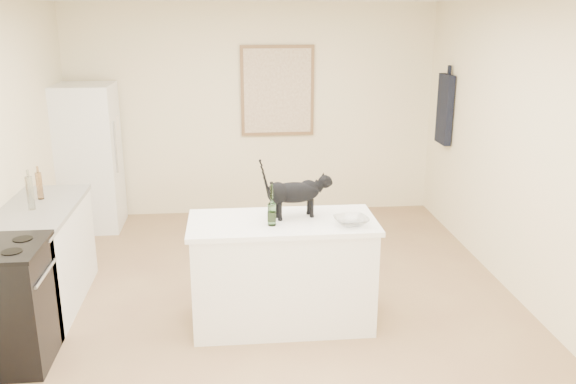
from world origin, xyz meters
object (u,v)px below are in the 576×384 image
at_px(black_cat, 294,195).
at_px(stove, 6,306).
at_px(glass_bowl, 351,221).
at_px(fridge, 88,158).
at_px(wine_bottle, 272,207).

bearing_deg(black_cat, stove, 179.99).
bearing_deg(glass_bowl, fridge, 133.52).
xyz_separation_m(black_cat, wine_bottle, (-0.19, -0.17, -0.03)).
relative_size(fridge, black_cat, 3.18).
relative_size(black_cat, wine_bottle, 1.75).
bearing_deg(fridge, wine_bottle, -53.57).
bearing_deg(stove, black_cat, 12.23).
distance_m(black_cat, glass_bowl, 0.51).
distance_m(stove, black_cat, 2.29).
distance_m(stove, fridge, 2.98).
relative_size(stove, fridge, 0.53).
bearing_deg(stove, glass_bowl, 5.33).
distance_m(fridge, wine_bottle, 3.30).
bearing_deg(stove, fridge, 90.00).
bearing_deg(black_cat, fridge, 118.58).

